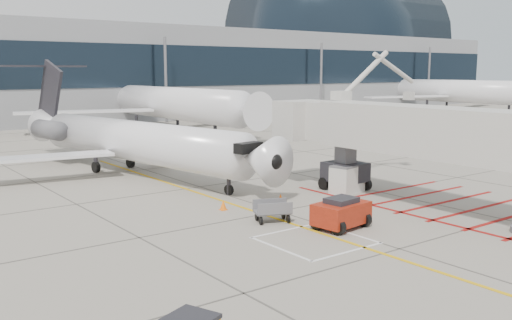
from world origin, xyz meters
TOP-DOWN VIEW (x-y plane):
  - ground_plane at (0.00, 0.00)m, footprint 260.00×260.00m
  - regional_jet at (-1.04, 15.98)m, footprint 29.03×34.25m
  - jet_bridge at (6.74, -0.00)m, footprint 8.67×18.31m
  - pushback_tug at (0.34, -0.24)m, footprint 2.85×1.99m
  - baggage_cart at (-1.57, 2.56)m, footprint 2.04×1.70m
  - ground_power_unit at (6.34, 5.19)m, footprint 2.35×1.65m
  - cone_nose at (-2.17, 6.02)m, footprint 0.38×0.38m
  - cone_side at (1.55, 5.74)m, footprint 0.32×0.32m
  - terminal_building at (10.00, 70.00)m, footprint 180.00×28.00m
  - terminal_glass_band at (10.00, 55.95)m, footprint 180.00×0.10m
  - terminal_dome at (70.00, 70.00)m, footprint 40.00×28.00m
  - bg_aircraft_c at (15.46, 46.00)m, footprint 35.47×39.41m
  - bg_aircraft_e at (74.90, 46.00)m, footprint 37.32×41.47m

SIDE VIEW (x-z plane):
  - ground_plane at x=0.00m, z-range 0.00..0.00m
  - cone_side at x=1.55m, z-range 0.00..0.45m
  - cone_nose at x=-2.17m, z-range 0.00..0.53m
  - baggage_cart at x=-1.57m, z-range 0.00..1.11m
  - pushback_tug at x=0.34m, z-range 0.00..1.55m
  - ground_power_unit at x=6.34m, z-range 0.00..1.70m
  - jet_bridge at x=6.74m, z-range 0.00..7.32m
  - regional_jet at x=-1.04m, z-range 0.00..8.04m
  - bg_aircraft_c at x=15.46m, z-range 0.00..11.82m
  - bg_aircraft_e at x=74.90m, z-range 0.00..12.44m
  - terminal_building at x=10.00m, z-range 0.00..14.00m
  - terminal_glass_band at x=10.00m, z-range 5.00..11.00m
  - terminal_dome at x=70.00m, z-range 0.00..28.00m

